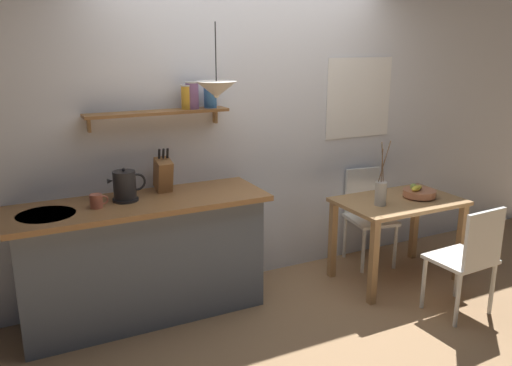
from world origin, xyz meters
The scene contains 13 objects.
ground_plane centered at (0.00, 0.00, 0.00)m, with size 14.00×14.00×0.00m, color #A87F56.
back_wall centered at (0.20, 0.65, 1.35)m, with size 6.80×0.11×2.70m.
kitchen_counter centered at (-1.00, 0.32, 0.46)m, with size 1.83×0.63×0.92m.
wall_shelf centered at (-0.63, 0.49, 1.56)m, with size 1.07×0.20×0.34m.
dining_table centered at (1.12, -0.02, 0.60)m, with size 1.04×0.66×0.72m.
dining_chair_near centered at (1.16, -0.76, 0.49)m, with size 0.46×0.40×0.86m.
dining_chair_far centered at (1.14, 0.42, 0.48)m, with size 0.45×0.48×0.87m.
fruit_bowl centered at (1.31, -0.05, 0.77)m, with size 0.28×0.28×0.12m.
twig_vase centered at (0.87, -0.07, 0.83)m, with size 0.10×0.09×0.54m.
electric_kettle centered at (-1.09, 0.35, 1.02)m, with size 0.27×0.18×0.24m.
knife_block centered at (-0.78, 0.45, 1.05)m, with size 0.11×0.20×0.34m.
coffee_mug_by_sink centered at (-1.31, 0.27, 0.96)m, with size 0.13×0.09×0.10m.
pendant_lamp centered at (-0.43, 0.21, 1.69)m, with size 0.29×0.29×0.52m.
Camera 1 is at (-1.84, -3.25, 2.02)m, focal length 36.54 mm.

